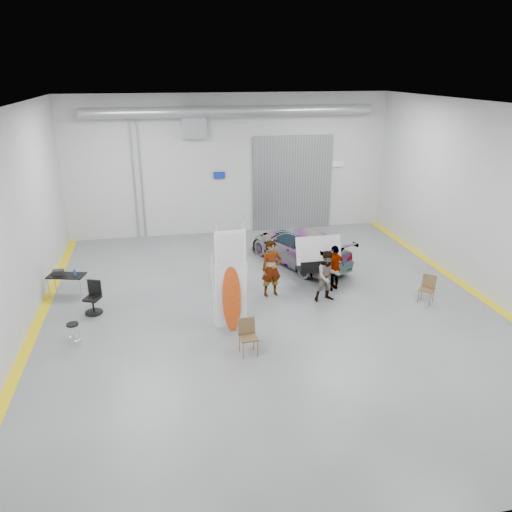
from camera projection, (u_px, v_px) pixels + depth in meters
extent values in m
plane|color=slate|center=(271.00, 310.00, 15.28)|extent=(16.00, 16.00, 0.00)
cube|color=#B1B4B6|center=(10.00, 230.00, 12.92)|extent=(0.02, 16.00, 6.00)
cube|color=#B1B4B6|center=(491.00, 203.00, 15.51)|extent=(0.02, 16.00, 6.00)
cube|color=#B1B4B6|center=(230.00, 165.00, 21.55)|extent=(14.00, 0.02, 6.00)
cube|color=#B1B4B6|center=(404.00, 373.00, 6.88)|extent=(14.00, 0.02, 6.00)
cube|color=white|center=(274.00, 106.00, 13.15)|extent=(14.00, 16.00, 0.02)
cube|color=gray|center=(293.00, 183.00, 22.31)|extent=(3.60, 0.12, 4.20)
cube|color=#909398|center=(194.00, 123.00, 20.56)|extent=(1.00, 0.50, 1.20)
cylinder|color=#909398|center=(231.00, 111.00, 20.19)|extent=(11.90, 0.44, 0.44)
cube|color=#122996|center=(219.00, 175.00, 21.53)|extent=(0.50, 0.04, 0.30)
cube|color=white|center=(336.00, 164.00, 22.40)|extent=(0.70, 0.04, 0.25)
cylinder|color=#909398|center=(141.00, 181.00, 20.95)|extent=(0.08, 0.08, 5.00)
cylinder|color=#909398|center=(134.00, 181.00, 20.90)|extent=(0.08, 0.08, 5.00)
cube|color=#DABC0C|center=(34.00, 332.00, 14.01)|extent=(0.30, 16.00, 0.01)
cube|color=#DABC0C|center=(472.00, 291.00, 16.54)|extent=(0.30, 16.00, 0.01)
imported|color=silver|center=(299.00, 246.00, 18.75)|extent=(3.47, 4.95, 1.33)
imported|color=#937650|center=(271.00, 268.00, 15.97)|extent=(0.74, 0.54, 1.86)
imported|color=teal|center=(328.00, 276.00, 15.62)|extent=(0.84, 0.66, 1.65)
imported|color=#A86A38|center=(334.00, 268.00, 16.42)|extent=(0.97, 0.76, 1.55)
cube|color=white|center=(231.00, 296.00, 13.80)|extent=(0.88, 0.08, 1.87)
ellipsoid|color=orange|center=(231.00, 299.00, 13.74)|extent=(0.53, 0.27, 1.97)
cube|color=white|center=(230.00, 248.00, 13.28)|extent=(0.85, 0.08, 0.99)
cylinder|color=white|center=(217.00, 280.00, 13.55)|extent=(0.02, 0.02, 3.12)
cylinder|color=white|center=(243.00, 277.00, 13.68)|extent=(0.02, 0.02, 3.12)
cube|color=brown|center=(248.00, 338.00, 12.75)|extent=(0.48, 0.46, 0.04)
cube|color=brown|center=(247.00, 325.00, 12.85)|extent=(0.46, 0.13, 0.43)
cube|color=brown|center=(427.00, 289.00, 15.59)|extent=(0.58, 0.58, 0.04)
cube|color=brown|center=(425.00, 280.00, 15.68)|extent=(0.36, 0.36, 0.40)
cylinder|color=black|center=(72.00, 324.00, 13.10)|extent=(0.31, 0.31, 0.05)
torus|color=silver|center=(74.00, 339.00, 13.26)|extent=(0.33, 0.33, 0.02)
cylinder|color=#909398|center=(49.00, 290.00, 15.80)|extent=(0.03, 0.03, 0.69)
cylinder|color=#909398|center=(84.00, 288.00, 15.99)|extent=(0.03, 0.03, 0.69)
cylinder|color=#909398|center=(52.00, 284.00, 16.24)|extent=(0.03, 0.03, 0.69)
cylinder|color=#909398|center=(86.00, 282.00, 16.43)|extent=(0.03, 0.03, 0.69)
cube|color=black|center=(66.00, 276.00, 15.99)|extent=(1.26, 0.85, 0.04)
cylinder|color=#17528F|center=(75.00, 272.00, 15.91)|extent=(0.08, 0.08, 0.21)
cube|color=black|center=(58.00, 273.00, 15.95)|extent=(0.33, 0.21, 0.17)
cylinder|color=black|center=(94.00, 312.00, 15.05)|extent=(0.53, 0.53, 0.04)
cylinder|color=black|center=(93.00, 305.00, 14.97)|extent=(0.06, 0.06, 0.45)
cube|color=black|center=(92.00, 299.00, 14.89)|extent=(0.57, 0.57, 0.07)
cube|color=black|center=(92.00, 287.00, 14.98)|extent=(0.41, 0.21, 0.47)
cube|color=silver|center=(317.00, 247.00, 16.64)|extent=(1.55, 0.94, 0.04)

